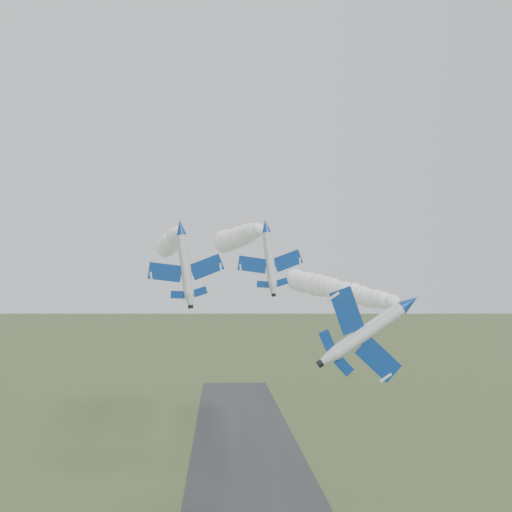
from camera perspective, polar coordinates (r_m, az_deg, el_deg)
The scene contains 7 objects.
runway at distance 99.18m, azimuth 0.07°, elevation -24.02°, with size 24.00×260.00×0.04m, color #2C2C2E.
jet_lead at distance 61.79m, azimuth 15.15°, elevation -4.51°, with size 5.94×12.78×8.92m.
smoke_trail_jet_lead at distance 102.32m, azimuth 7.00°, elevation -3.07°, with size 4.63×77.39×4.63m, color white, non-canonical shape.
jet_pair_left at distance 82.50m, azimuth -7.56°, elevation 2.87°, with size 10.73×12.85×3.31m.
smoke_trail_jet_pair_left at distance 114.88m, azimuth -8.47°, elevation 1.48°, with size 4.70×58.27×4.70m, color white, non-canonical shape.
jet_pair_right at distance 82.03m, azimuth 0.99°, elevation 3.06°, with size 9.38×11.24×2.82m.
smoke_trail_jet_pair_right at distance 114.38m, azimuth -1.85°, elevation 1.92°, with size 5.16×60.64×5.16m, color white, non-canonical shape.
Camera 1 is at (-6.15, -62.89, 34.25)m, focal length 40.00 mm.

